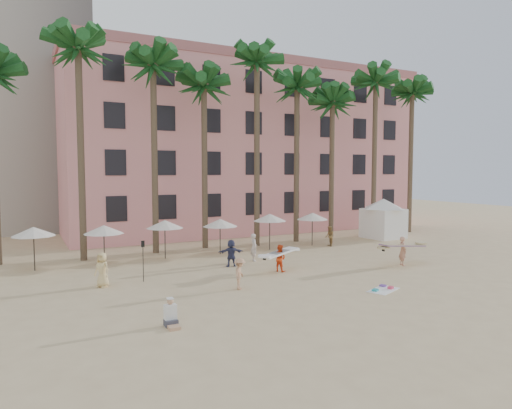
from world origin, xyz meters
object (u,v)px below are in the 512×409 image
at_px(pink_hotel, 240,151).
at_px(carrier_white, 280,257).
at_px(carrier_yellow, 403,249).
at_px(cabana, 383,215).

relative_size(pink_hotel, carrier_white, 11.80).
relative_size(carrier_yellow, carrier_white, 1.19).
bearing_deg(pink_hotel, carrier_white, -109.15).
bearing_deg(carrier_yellow, pink_hotel, 91.78).
xyz_separation_m(pink_hotel, cabana, (7.96, -12.85, -5.93)).
height_order(cabana, carrier_yellow, cabana).
distance_m(pink_hotel, carrier_yellow, 23.50).
bearing_deg(carrier_white, pink_hotel, 70.85).
relative_size(pink_hotel, cabana, 7.17).
height_order(pink_hotel, cabana, pink_hotel).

